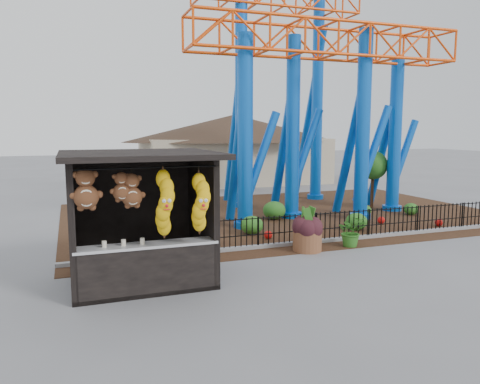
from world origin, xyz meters
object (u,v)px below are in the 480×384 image
object	(u,v)px
prize_booth	(141,220)
potted_plant	(351,231)
roller_coaster	(307,62)
terracotta_planter	(307,241)

from	to	relation	value
prize_booth	potted_plant	size ratio (longest dim) A/B	3.61
roller_coaster	prize_booth	bearing A→B (deg)	-137.99
prize_booth	terracotta_planter	distance (m)	5.43
terracotta_planter	potted_plant	world-z (taller)	potted_plant
roller_coaster	terracotta_planter	size ratio (longest dim) A/B	12.70
prize_booth	roller_coaster	bearing A→B (deg)	42.01
prize_booth	terracotta_planter	bearing A→B (deg)	15.00
terracotta_planter	prize_booth	bearing A→B (deg)	-165.00
prize_booth	roller_coaster	size ratio (longest dim) A/B	0.32
terracotta_planter	potted_plant	bearing A→B (deg)	0.19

